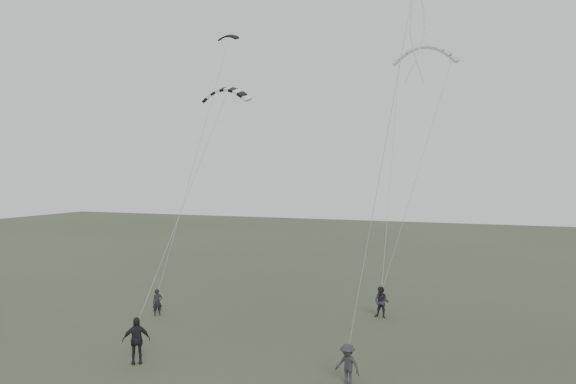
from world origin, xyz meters
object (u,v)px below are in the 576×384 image
(kite_dark_small, at_px, (228,36))
(kite_pale_large, at_px, (425,47))
(kite_striped, at_px, (226,89))
(flyer_right, at_px, (381,302))
(flyer_center, at_px, (136,340))
(flyer_left, at_px, (157,302))
(flyer_far, at_px, (348,365))

(kite_dark_small, height_order, kite_pale_large, kite_dark_small)
(kite_pale_large, xyz_separation_m, kite_striped, (-9.44, -7.86, -3.13))
(flyer_right, bearing_deg, flyer_center, -117.65)
(flyer_center, height_order, kite_pale_large, kite_pale_large)
(flyer_left, distance_m, kite_pale_large, 21.74)
(kite_dark_small, distance_m, kite_pale_large, 12.64)
(flyer_center, distance_m, kite_pale_large, 23.47)
(flyer_center, relative_size, kite_dark_small, 1.39)
(flyer_left, height_order, flyer_center, flyer_center)
(flyer_right, xyz_separation_m, flyer_far, (0.87, -10.18, -0.07))
(flyer_right, xyz_separation_m, kite_dark_small, (-10.86, 2.94, 16.05))
(kite_dark_small, xyz_separation_m, kite_pale_large, (12.45, 1.77, -1.35))
(flyer_right, distance_m, flyer_center, 13.58)
(flyer_center, bearing_deg, flyer_left, 82.39)
(kite_dark_small, relative_size, kite_pale_large, 0.36)
(kite_dark_small, bearing_deg, flyer_center, -76.91)
(flyer_far, bearing_deg, flyer_right, 111.96)
(flyer_left, bearing_deg, kite_striped, -33.03)
(flyer_right, bearing_deg, kite_pale_large, 79.81)
(kite_dark_small, bearing_deg, flyer_left, -95.34)
(flyer_far, relative_size, kite_dark_small, 1.13)
(flyer_left, height_order, kite_dark_small, kite_dark_small)
(kite_dark_small, bearing_deg, flyer_far, -46.80)
(flyer_right, bearing_deg, kite_dark_small, 173.21)
(flyer_left, xyz_separation_m, kite_dark_small, (0.83, 7.00, 16.17))
(flyer_right, height_order, kite_dark_small, kite_dark_small)
(flyer_center, relative_size, kite_pale_large, 0.50)
(flyer_left, height_order, flyer_right, flyer_right)
(flyer_right, height_order, flyer_far, flyer_right)
(flyer_left, distance_m, flyer_far, 13.98)
(flyer_right, relative_size, kite_dark_small, 1.23)
(flyer_right, height_order, kite_striped, kite_striped)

